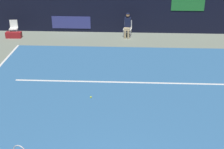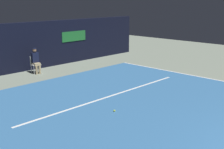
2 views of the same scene
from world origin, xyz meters
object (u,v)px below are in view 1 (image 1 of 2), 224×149
line_judge_on_chair (128,25)px  equipment_bag (14,35)px  tennis_ball (91,97)px  courtside_chair_near (14,27)px

line_judge_on_chair → equipment_bag: size_ratio=1.57×
tennis_ball → line_judge_on_chair: bearing=79.5°
line_judge_on_chair → equipment_bag: bearing=-176.5°
line_judge_on_chair → courtside_chair_near: bearing=-179.2°
line_judge_on_chair → equipment_bag: 6.20m
line_judge_on_chair → courtside_chair_near: 6.23m
tennis_ball → equipment_bag: size_ratio=0.08×
line_judge_on_chair → tennis_ball: 7.00m
line_judge_on_chair → equipment_bag: (-6.17, -0.38, -0.53)m
tennis_ball → equipment_bag: bearing=127.1°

